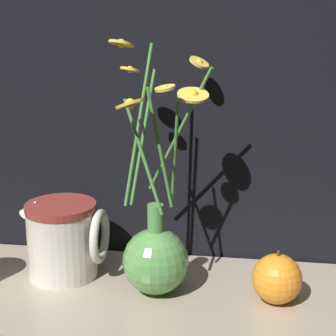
{
  "coord_description": "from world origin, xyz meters",
  "views": [
    {
      "loc": [
        0.1,
        -0.78,
        0.44
      ],
      "look_at": [
        -0.01,
        0.0,
        0.22
      ],
      "focal_mm": 60.0,
      "sensor_mm": 36.0,
      "label": 1
    }
  ],
  "objects": [
    {
      "name": "orange_fruit",
      "position": [
        0.16,
        -0.0,
        0.05
      ],
      "size": [
        0.08,
        0.08,
        0.08
      ],
      "color": "orange",
      "rests_on": "shelf"
    },
    {
      "name": "vase_with_flowers",
      "position": [
        -0.03,
        0.01,
        0.08
      ],
      "size": [
        0.16,
        0.21,
        0.39
      ],
      "color": "#59994C",
      "rests_on": "shelf"
    },
    {
      "name": "ceramic_pitcher",
      "position": [
        -0.19,
        0.04,
        0.08
      ],
      "size": [
        0.14,
        0.12,
        0.14
      ],
      "color": "beige",
      "rests_on": "shelf"
    },
    {
      "name": "shelf",
      "position": [
        0.0,
        0.0,
        0.01
      ],
      "size": [
        0.82,
        0.29,
        0.01
      ],
      "color": "tan",
      "rests_on": "ground_plane"
    },
    {
      "name": "ground_plane",
      "position": [
        0.0,
        0.0,
        0.0
      ],
      "size": [
        6.0,
        6.0,
        0.0
      ],
      "primitive_type": "plane",
      "color": "black"
    }
  ]
}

